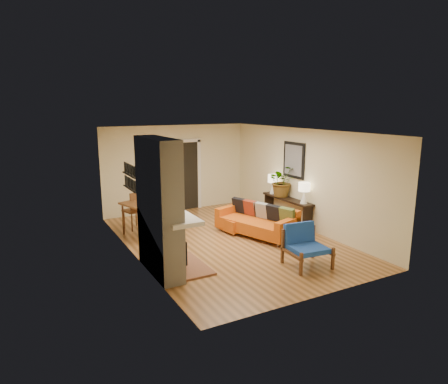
{
  "coord_description": "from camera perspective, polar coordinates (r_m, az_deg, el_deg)",
  "views": [
    {
      "loc": [
        -4.42,
        -7.96,
        3.16
      ],
      "look_at": [
        0.0,
        0.2,
        1.15
      ],
      "focal_mm": 32.0,
      "sensor_mm": 36.0,
      "label": 1
    }
  ],
  "objects": [
    {
      "name": "dining_table",
      "position": [
        10.01,
        -11.01,
        -2.46
      ],
      "size": [
        1.17,
        1.92,
        1.01
      ],
      "color": "brown",
      "rests_on": "ground"
    },
    {
      "name": "lamp_far",
      "position": [
        11.35,
        7.03,
        1.48
      ],
      "size": [
        0.3,
        0.3,
        0.54
      ],
      "color": "white",
      "rests_on": "console_table"
    },
    {
      "name": "room_shell",
      "position": [
        11.88,
        -3.04,
        2.91
      ],
      "size": [
        6.5,
        6.5,
        6.5
      ],
      "color": "#B47C45",
      "rests_on": "ground"
    },
    {
      "name": "sofa",
      "position": [
        10.01,
        4.92,
        -4.11
      ],
      "size": [
        1.48,
        2.21,
        0.8
      ],
      "color": "silver",
      "rests_on": "ground"
    },
    {
      "name": "houseplant",
      "position": [
        10.98,
        8.32,
        1.58
      ],
      "size": [
        0.85,
        0.76,
        0.87
      ],
      "primitive_type": "imported",
      "rotation": [
        0.0,
        0.0,
        -0.11
      ],
      "color": "#1E5919",
      "rests_on": "console_table"
    },
    {
      "name": "fireplace",
      "position": [
        7.61,
        -8.98,
        -2.54
      ],
      "size": [
        1.09,
        1.68,
        2.6
      ],
      "color": "white",
      "rests_on": "ground"
    },
    {
      "name": "blue_chair",
      "position": [
        8.27,
        11.42,
        -7.18
      ],
      "size": [
        0.86,
        0.85,
        0.83
      ],
      "color": "brown",
      "rests_on": "ground"
    },
    {
      "name": "ottoman",
      "position": [
        10.29,
        1.68,
        -4.45
      ],
      "size": [
        0.81,
        0.81,
        0.36
      ],
      "color": "silver",
      "rests_on": "ground"
    },
    {
      "name": "console_table",
      "position": [
        10.92,
        9.02,
        -1.62
      ],
      "size": [
        0.34,
        1.85,
        0.72
      ],
      "color": "black",
      "rests_on": "ground"
    },
    {
      "name": "lamp_near",
      "position": [
        10.3,
        11.38,
        0.23
      ],
      "size": [
        0.3,
        0.3,
        0.54
      ],
      "color": "white",
      "rests_on": "console_table"
    }
  ]
}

